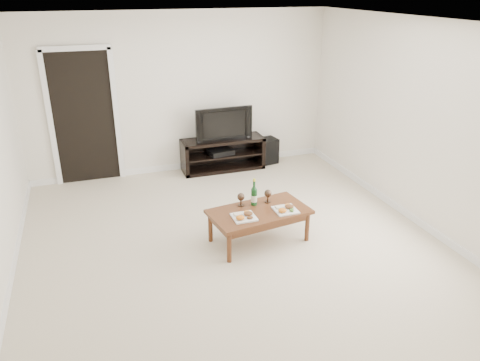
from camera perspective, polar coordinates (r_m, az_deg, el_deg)
name	(u,v)px	position (r m, az deg, el deg)	size (l,w,h in m)	color
floor	(234,246)	(5.77, -0.77, -7.97)	(5.50, 5.50, 0.00)	beige
back_wall	(181,94)	(7.82, -7.20, 10.46)	(5.00, 0.04, 2.60)	white
ceiling	(232,20)	(4.97, -0.94, 18.94)	(5.00, 5.50, 0.04)	white
doorway	(84,119)	(7.70, -18.47, 7.16)	(0.90, 0.02, 2.05)	black
media_console	(223,154)	(7.99, -2.11, 3.24)	(1.39, 0.45, 0.55)	black
television	(222,123)	(7.82, -2.17, 7.06)	(0.97, 0.13, 0.56)	black
av_receiver	(221,152)	(7.95, -2.38, 3.52)	(0.40, 0.30, 0.08)	black
subwoofer	(268,150)	(8.33, 3.40, 3.67)	(0.30, 0.30, 0.45)	black
coffee_table	(259,226)	(5.79, 2.32, -5.52)	(1.19, 0.65, 0.42)	#512B16
plate_left	(244,215)	(5.49, 0.49, -4.27)	(0.27, 0.27, 0.07)	white
plate_right	(286,208)	(5.69, 5.57, -3.38)	(0.27, 0.27, 0.07)	white
wine_bottle	(254,192)	(5.76, 1.73, -1.40)	(0.07, 0.07, 0.35)	#103D18
goblet_left	(241,200)	(5.76, 0.11, -2.33)	(0.09, 0.09, 0.17)	#3C2B20
goblet_right	(268,196)	(5.87, 3.41, -1.90)	(0.09, 0.09, 0.17)	#3C2B20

